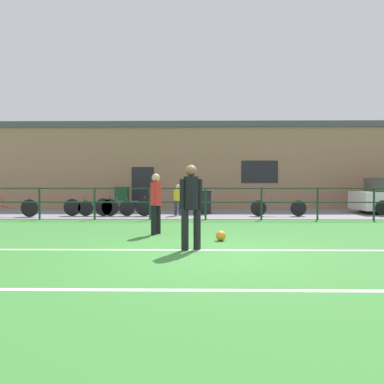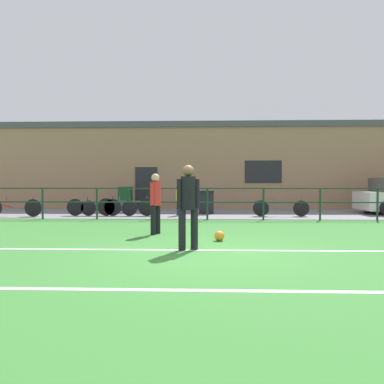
# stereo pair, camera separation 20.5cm
# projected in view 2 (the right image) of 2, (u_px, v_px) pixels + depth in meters

# --- Properties ---
(ground) EXTENTS (60.00, 44.00, 0.04)m
(ground) POSITION_uv_depth(u_px,v_px,m) (210.00, 253.00, 7.00)
(ground) COLOR #387A33
(field_line_touchline) EXTENTS (36.00, 0.11, 0.00)m
(field_line_touchline) POSITION_uv_depth(u_px,v_px,m) (209.00, 250.00, 7.21)
(field_line_touchline) COLOR white
(field_line_touchline) RESTS_ON ground
(field_line_hash) EXTENTS (36.00, 0.11, 0.00)m
(field_line_hash) POSITION_uv_depth(u_px,v_px,m) (212.00, 290.00, 4.53)
(field_line_hash) COLOR white
(field_line_hash) RESTS_ON ground
(pavement_strip) EXTENTS (48.00, 5.00, 0.02)m
(pavement_strip) POSITION_uv_depth(u_px,v_px,m) (207.00, 213.00, 15.49)
(pavement_strip) COLOR slate
(pavement_strip) RESTS_ON ground
(perimeter_fence) EXTENTS (36.07, 0.07, 1.15)m
(perimeter_fence) POSITION_uv_depth(u_px,v_px,m) (207.00, 199.00, 12.97)
(perimeter_fence) COLOR #193823
(perimeter_fence) RESTS_ON ground
(clubhouse_facade) EXTENTS (28.00, 2.56, 4.37)m
(clubhouse_facade) POSITION_uv_depth(u_px,v_px,m) (206.00, 166.00, 19.12)
(clubhouse_facade) COLOR #A37A5B
(clubhouse_facade) RESTS_ON ground
(player_goalkeeper) EXTENTS (0.45, 0.30, 1.70)m
(player_goalkeeper) POSITION_uv_depth(u_px,v_px,m) (188.00, 202.00, 7.23)
(player_goalkeeper) COLOR black
(player_goalkeeper) RESTS_ON ground
(player_striker) EXTENTS (0.28, 0.41, 1.58)m
(player_striker) POSITION_uv_depth(u_px,v_px,m) (155.00, 200.00, 9.41)
(player_striker) COLOR black
(player_striker) RESTS_ON ground
(soccer_ball_match) EXTENTS (0.23, 0.23, 0.23)m
(soccer_ball_match) POSITION_uv_depth(u_px,v_px,m) (219.00, 236.00, 8.35)
(soccer_ball_match) COLOR orange
(soccer_ball_match) RESTS_ON ground
(spectator_child) EXTENTS (0.34, 0.22, 1.24)m
(spectator_child) POSITION_uv_depth(u_px,v_px,m) (180.00, 198.00, 14.49)
(spectator_child) COLOR #232D4C
(spectator_child) RESTS_ON pavement_strip
(bicycle_parked_0) EXTENTS (2.17, 0.04, 0.77)m
(bicycle_parked_0) POSITION_uv_depth(u_px,v_px,m) (94.00, 207.00, 14.34)
(bicycle_parked_0) COLOR black
(bicycle_parked_0) RESTS_ON pavement_strip
(bicycle_parked_1) EXTENTS (2.24, 0.04, 0.77)m
(bicycle_parked_1) POSITION_uv_depth(u_px,v_px,m) (13.00, 207.00, 14.03)
(bicycle_parked_1) COLOR black
(bicycle_parked_1) RESTS_ON pavement_strip
(bicycle_parked_2) EXTENTS (2.31, 0.04, 0.79)m
(bicycle_parked_2) POSITION_uv_depth(u_px,v_px,m) (126.00, 207.00, 14.29)
(bicycle_parked_2) COLOR black
(bicycle_parked_2) RESTS_ON pavement_strip
(bicycle_parked_3) EXTENTS (2.18, 0.04, 0.72)m
(bicycle_parked_3) POSITION_uv_depth(u_px,v_px,m) (281.00, 208.00, 14.08)
(bicycle_parked_3) COLOR black
(bicycle_parked_3) RESTS_ON pavement_strip
(bicycle_parked_4) EXTENTS (2.24, 0.04, 0.71)m
(bicycle_parked_4) POSITION_uv_depth(u_px,v_px,m) (109.00, 208.00, 14.32)
(bicycle_parked_4) COLOR black
(bicycle_parked_4) RESTS_ON pavement_strip
(trash_bin_0) EXTENTS (0.63, 0.53, 1.11)m
(trash_bin_0) POSITION_uv_depth(u_px,v_px,m) (125.00, 198.00, 17.12)
(trash_bin_0) COLOR #194C28
(trash_bin_0) RESTS_ON pavement_strip
(trash_bin_1) EXTENTS (0.64, 0.55, 0.98)m
(trash_bin_1) POSITION_uv_depth(u_px,v_px,m) (206.00, 202.00, 15.33)
(trash_bin_1) COLOR black
(trash_bin_1) RESTS_ON pavement_strip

